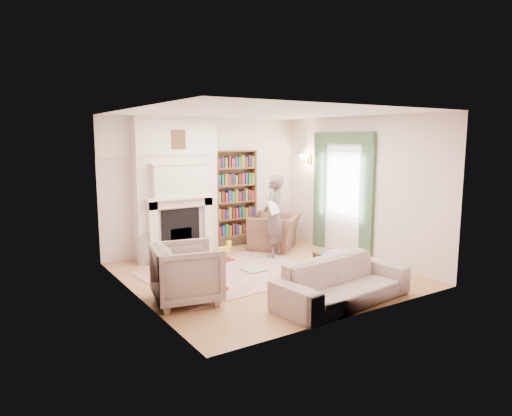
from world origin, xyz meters
TOP-DOWN VIEW (x-y plane):
  - floor at (0.00, 0.00)m, footprint 4.50×4.50m
  - ceiling at (0.00, 0.00)m, footprint 4.50×4.50m
  - wall_back at (0.00, 2.25)m, footprint 4.50×0.00m
  - wall_front at (0.00, -2.25)m, footprint 4.50×0.00m
  - wall_left at (-2.25, 0.00)m, footprint 0.00×4.50m
  - wall_right at (2.25, 0.00)m, footprint 0.00×4.50m
  - fireplace at (-0.75, 2.05)m, footprint 1.70×0.58m
  - bookcase at (0.65, 2.12)m, footprint 1.00×0.24m
  - window at (2.23, 0.40)m, footprint 0.02×0.90m
  - curtain_left at (2.20, -0.30)m, footprint 0.07×0.32m
  - curtain_right at (2.20, 1.10)m, footprint 0.07×0.32m
  - pelmet at (2.19, 0.40)m, footprint 0.09×1.70m
  - wall_sconce at (2.03, 1.50)m, footprint 0.20×0.24m
  - rug at (-0.46, 0.31)m, footprint 3.03×2.41m
  - armchair_reading at (1.29, 1.50)m, footprint 1.49×1.48m
  - armchair_left at (-1.70, -0.53)m, footprint 1.12×1.10m
  - sofa at (0.18, -1.79)m, footprint 2.25×1.08m
  - man_reading at (0.84, 0.90)m, footprint 0.73×0.67m
  - newspaper at (0.69, 0.70)m, footprint 0.40×0.32m
  - coffee_table at (0.92, -0.86)m, footprint 0.75×0.54m
  - paraffin_heater at (-1.58, 1.75)m, footprint 0.27×0.27m
  - rocking_horse at (-0.24, 1.07)m, footprint 0.48×0.25m
  - board_game at (-0.05, 0.24)m, footprint 0.40×0.40m
  - game_box_lid at (-1.09, -0.34)m, footprint 0.31×0.23m
  - comic_annuals at (0.31, -0.30)m, footprint 0.49×0.44m

SIDE VIEW (x-z plane):
  - floor at x=0.00m, z-range 0.00..0.00m
  - rug at x=-0.46m, z-range 0.00..0.01m
  - comic_annuals at x=0.31m, z-range 0.01..0.03m
  - board_game at x=-0.05m, z-range 0.01..0.04m
  - game_box_lid at x=-1.09m, z-range 0.01..0.06m
  - rocking_horse at x=-0.24m, z-range 0.00..0.40m
  - coffee_table at x=0.92m, z-range 0.00..0.45m
  - paraffin_heater at x=-1.58m, z-range 0.00..0.55m
  - sofa at x=0.18m, z-range 0.00..0.63m
  - armchair_reading at x=1.29m, z-range 0.00..0.73m
  - armchair_left at x=-1.70m, z-range 0.00..0.87m
  - man_reading at x=0.84m, z-range 0.00..1.66m
  - newspaper at x=0.69m, z-range 0.92..1.19m
  - bookcase at x=0.65m, z-range 0.25..2.10m
  - curtain_left at x=2.20m, z-range 0.00..2.40m
  - curtain_right at x=2.20m, z-range 0.00..2.40m
  - fireplace at x=-0.75m, z-range -0.01..2.79m
  - wall_back at x=0.00m, z-range -0.85..3.65m
  - wall_front at x=0.00m, z-range -0.85..3.65m
  - wall_left at x=-2.25m, z-range -0.85..3.65m
  - wall_right at x=2.25m, z-range -0.85..3.65m
  - window at x=2.23m, z-range 0.80..2.10m
  - wall_sconce at x=2.03m, z-range 1.78..2.02m
  - pelmet at x=2.19m, z-range 2.26..2.50m
  - ceiling at x=0.00m, z-range 2.80..2.80m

